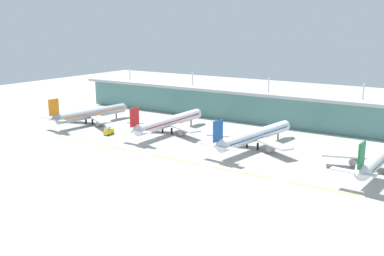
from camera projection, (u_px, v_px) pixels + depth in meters
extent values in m
plane|color=#A8A59E|center=(184.00, 159.00, 204.77)|extent=(600.00, 600.00, 0.00)
cube|color=slate|center=(271.00, 107.00, 283.37)|extent=(280.00, 28.00, 17.80)
cube|color=#B2B2B7|center=(272.00, 92.00, 281.17)|extent=(288.00, 34.00, 1.80)
cylinder|color=silver|center=(130.00, 74.00, 334.86)|extent=(0.90, 0.90, 9.00)
cylinder|color=silver|center=(192.00, 79.00, 305.12)|extent=(0.90, 0.90, 9.00)
cylinder|color=silver|center=(269.00, 84.00, 275.38)|extent=(0.90, 0.90, 9.00)
cylinder|color=silver|center=(363.00, 92.00, 245.64)|extent=(0.90, 0.90, 9.00)
cylinder|color=#ADB2BC|center=(93.00, 113.00, 276.91)|extent=(11.24, 50.92, 5.80)
cone|color=#ADB2BC|center=(125.00, 107.00, 297.50)|extent=(5.91, 4.57, 5.51)
cone|color=#ADB2BC|center=(53.00, 119.00, 255.29)|extent=(5.62, 7.12, 5.72)
cube|color=orange|center=(54.00, 107.00, 254.59)|extent=(1.39, 6.44, 9.50)
cube|color=#ADB2BC|center=(48.00, 118.00, 259.10)|extent=(10.29, 4.26, 0.36)
cube|color=#ADB2BC|center=(59.00, 120.00, 252.32)|extent=(10.29, 4.26, 0.36)
cube|color=#B7BABF|center=(75.00, 114.00, 281.26)|extent=(24.94, 13.07, 0.70)
cylinder|color=gray|center=(78.00, 118.00, 282.24)|extent=(3.67, 4.82, 3.20)
cube|color=#B7BABF|center=(100.00, 119.00, 266.47)|extent=(24.36, 17.34, 0.70)
cylinder|color=gray|center=(101.00, 123.00, 268.92)|extent=(3.67, 4.82, 3.20)
cylinder|color=black|center=(116.00, 116.00, 292.28)|extent=(0.70, 0.70, 3.60)
cylinder|color=black|center=(86.00, 121.00, 277.67)|extent=(1.10, 1.10, 3.60)
cylinder|color=black|center=(92.00, 122.00, 273.73)|extent=(1.10, 1.10, 3.60)
cube|color=orange|center=(93.00, 113.00, 276.82)|extent=(10.74, 45.89, 0.60)
cylinder|color=white|center=(170.00, 121.00, 253.53)|extent=(6.33, 56.98, 5.80)
cone|color=white|center=(199.00, 113.00, 278.26)|extent=(5.55, 4.05, 5.51)
cone|color=white|center=(134.00, 130.00, 227.72)|extent=(4.99, 6.67, 5.72)
cube|color=red|center=(134.00, 117.00, 227.08)|extent=(0.76, 6.41, 9.50)
cube|color=white|center=(126.00, 129.00, 231.13)|extent=(10.03, 3.29, 0.36)
cube|color=white|center=(143.00, 132.00, 225.20)|extent=(10.03, 3.29, 0.36)
cube|color=#B7BABF|center=(149.00, 123.00, 256.70)|extent=(24.82, 15.11, 0.70)
cylinder|color=gray|center=(152.00, 127.00, 257.85)|extent=(3.24, 4.53, 3.20)
cube|color=#B7BABF|center=(183.00, 128.00, 243.77)|extent=(24.77, 15.48, 0.70)
cylinder|color=gray|center=(183.00, 132.00, 246.21)|extent=(3.24, 4.53, 3.20)
cylinder|color=black|center=(191.00, 123.00, 271.92)|extent=(0.70, 0.70, 3.60)
cylinder|color=black|center=(163.00, 130.00, 253.88)|extent=(1.10, 1.10, 3.60)
cylinder|color=black|center=(172.00, 131.00, 250.43)|extent=(1.10, 1.10, 3.60)
cube|color=red|center=(170.00, 121.00, 253.44)|extent=(6.32, 51.29, 0.60)
cylinder|color=white|center=(256.00, 135.00, 221.98)|extent=(13.93, 57.84, 5.80)
cone|color=white|center=(287.00, 125.00, 244.56)|extent=(6.02, 4.74, 5.51)
cone|color=white|center=(216.00, 145.00, 198.39)|extent=(5.82, 7.26, 5.72)
cube|color=#19519E|center=(218.00, 131.00, 197.68)|extent=(1.60, 6.43, 9.50)
cube|color=white|center=(207.00, 144.00, 202.34)|extent=(10.35, 4.59, 0.36)
cube|color=white|center=(227.00, 148.00, 195.28)|extent=(10.35, 4.59, 0.36)
cube|color=#B7BABF|center=(231.00, 135.00, 226.73)|extent=(24.93, 12.34, 0.70)
cylinder|color=gray|center=(235.00, 141.00, 227.64)|extent=(3.81, 4.91, 3.20)
cube|color=#B7BABF|center=(272.00, 144.00, 211.33)|extent=(24.17, 17.94, 0.70)
cylinder|color=gray|center=(271.00, 148.00, 213.78)|extent=(3.81, 4.91, 3.20)
cylinder|color=black|center=(278.00, 136.00, 238.87)|extent=(0.70, 0.70, 3.60)
cylinder|color=black|center=(247.00, 144.00, 222.89)|extent=(1.10, 1.10, 3.60)
cylinder|color=black|center=(258.00, 147.00, 218.78)|extent=(1.10, 1.10, 3.60)
cube|color=#19519E|center=(256.00, 134.00, 221.89)|extent=(13.15, 52.14, 0.60)
cylinder|color=silver|center=(383.00, 155.00, 188.02)|extent=(9.55, 61.04, 5.80)
cone|color=silver|center=(359.00, 173.00, 161.62)|extent=(5.33, 6.92, 5.72)
cube|color=#146B38|center=(362.00, 155.00, 160.95)|extent=(1.09, 6.43, 9.50)
cube|color=silver|center=(344.00, 170.00, 165.25)|extent=(10.18, 3.81, 0.36)
cube|color=silver|center=(375.00, 176.00, 158.86)|extent=(10.18, 3.81, 0.36)
cube|color=#B7BABF|center=(351.00, 156.00, 191.82)|extent=(24.92, 14.05, 0.70)
cylinder|color=gray|center=(354.00, 162.00, 192.88)|extent=(3.47, 4.69, 3.20)
cylinder|color=black|center=(372.00, 166.00, 188.59)|extent=(1.10, 1.10, 3.60)
cube|color=#146B38|center=(383.00, 154.00, 187.93)|extent=(9.22, 54.97, 0.60)
cube|color=yellow|center=(71.00, 139.00, 239.75)|extent=(28.00, 0.70, 0.04)
cube|color=yellow|center=(119.00, 149.00, 221.69)|extent=(28.00, 0.70, 0.04)
cube|color=yellow|center=(175.00, 160.00, 203.63)|extent=(28.00, 0.70, 0.04)
cube|color=yellow|center=(242.00, 173.00, 185.58)|extent=(28.00, 0.70, 0.04)
cube|color=yellow|center=(323.00, 189.00, 167.52)|extent=(28.00, 0.70, 0.04)
cube|color=gold|center=(109.00, 131.00, 249.96)|extent=(3.89, 7.56, 2.60)
cylinder|color=silver|center=(108.00, 128.00, 248.75)|extent=(2.71, 4.30, 2.00)
cylinder|color=black|center=(109.00, 133.00, 252.96)|extent=(0.51, 0.95, 0.90)
cylinder|color=black|center=(113.00, 133.00, 252.09)|extent=(0.51, 0.95, 0.90)
cylinder|color=black|center=(105.00, 135.00, 248.42)|extent=(0.51, 0.95, 0.90)
cylinder|color=black|center=(108.00, 135.00, 247.55)|extent=(0.51, 0.95, 0.90)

